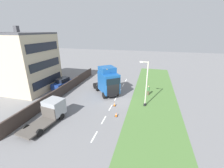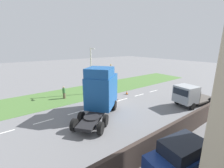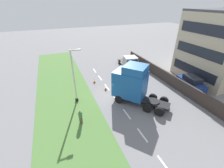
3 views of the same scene
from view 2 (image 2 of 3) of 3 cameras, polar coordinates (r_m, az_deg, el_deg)
ground_plane at (r=18.22m, az=-2.14°, el=-7.65°), size 120.00×120.00×0.00m
grass_verge at (r=23.12m, az=-10.65°, el=-3.01°), size 7.00×44.00×0.01m
lane_markings at (r=17.86m, az=-4.00°, el=-8.14°), size 0.16×21.00×0.00m
boundary_wall at (r=12.32m, az=23.48°, el=-16.11°), size 0.25×24.00×1.69m
lorry_cab at (r=15.20m, az=-4.21°, el=-2.61°), size 6.04×6.56×4.94m
flatbed_truck at (r=19.37m, az=27.11°, el=-3.80°), size 2.91×5.89×2.48m
parked_car at (r=9.80m, az=25.25°, el=-23.98°), size 2.35×4.45×2.03m
lamp_post at (r=21.52m, az=-7.79°, el=3.88°), size 1.31×0.38×6.55m
pedestrian at (r=20.78m, az=-17.81°, el=-3.15°), size 0.39×0.39×1.66m
traffic_cone_lead at (r=21.75m, az=5.69°, el=-3.19°), size 0.36×0.36×0.58m
traffic_cone_trailing at (r=19.46m, az=1.67°, el=-5.27°), size 0.36×0.36×0.58m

